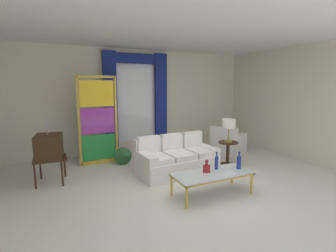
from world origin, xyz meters
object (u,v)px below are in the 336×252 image
bottle_crystal_tall (216,162)px  table_lamp_brass (229,124)px  couch_white_long (175,159)px  bottle_blue_decanter (207,168)px  armchair_white (227,143)px  peacock_figurine (124,156)px  round_side_table (228,151)px  bottle_amber_squat (239,162)px  stained_glass_divider (98,122)px  vintage_tv (49,148)px  coffee_table (212,175)px

bottle_crystal_tall → table_lamp_brass: 1.67m
table_lamp_brass → couch_white_long: bearing=175.4°
bottle_blue_decanter → armchair_white: 3.02m
bottle_crystal_tall → table_lamp_brass: table_lamp_brass is taller
peacock_figurine → round_side_table: bearing=-25.4°
bottle_amber_squat → table_lamp_brass: table_lamp_brass is taller
couch_white_long → armchair_white: couch_white_long is taller
stained_glass_divider → peacock_figurine: bearing=-35.6°
bottle_crystal_tall → vintage_tv: bearing=148.3°
peacock_figurine → vintage_tv: bearing=-164.3°
bottle_amber_squat → round_side_table: bearing=59.1°
bottle_blue_decanter → peacock_figurine: size_ratio=0.39×
bottle_crystal_tall → couch_white_long: bearing=101.6°
couch_white_long → coffee_table: bearing=-87.5°
vintage_tv → table_lamp_brass: size_ratio=2.36×
couch_white_long → bottle_blue_decanter: (-0.01, -1.28, 0.18)m
stained_glass_divider → round_side_table: stained_glass_divider is taller
coffee_table → stained_glass_divider: size_ratio=0.65×
bottle_blue_decanter → table_lamp_brass: table_lamp_brass is taller
coffee_table → peacock_figurine: 2.55m
bottle_amber_squat → vintage_tv: (-3.22, 1.90, 0.18)m
bottle_amber_squat → armchair_white: 2.68m
bottle_blue_decanter → couch_white_long: bearing=89.6°
couch_white_long → bottle_amber_squat: (0.64, -1.38, 0.24)m
peacock_figurine → table_lamp_brass: size_ratio=1.05×
bottle_blue_decanter → bottle_crystal_tall: bottle_crystal_tall is taller
vintage_tv → peacock_figurine: vintage_tv is taller
couch_white_long → bottle_crystal_tall: bearing=-78.4°
vintage_tv → stained_glass_divider: bearing=36.9°
vintage_tv → table_lamp_brass: 4.03m
round_side_table → armchair_white: bearing=51.8°
peacock_figurine → coffee_table: bearing=-67.5°
bottle_amber_squat → round_side_table: (0.76, 1.26, -0.19)m
bottle_blue_decanter → armchair_white: size_ratio=0.22×
stained_glass_divider → couch_white_long: bearing=-43.4°
coffee_table → bottle_crystal_tall: size_ratio=4.30×
armchair_white → table_lamp_brass: (-0.74, -0.95, 0.74)m
stained_glass_divider → table_lamp_brass: (2.85, -1.48, -0.03)m
bottle_blue_decanter → bottle_crystal_tall: size_ratio=0.69×
couch_white_long → coffee_table: (0.06, -1.36, 0.07)m
coffee_table → stained_glass_divider: (-1.51, 2.73, 0.68)m
peacock_figurine → bottle_amber_squat: bearing=-56.6°
table_lamp_brass → vintage_tv: bearing=170.9°
bottle_blue_decanter → peacock_figurine: bearing=111.8°
bottle_crystal_tall → vintage_tv: vintage_tv is taller
couch_white_long → peacock_figurine: 1.35m
coffee_table → bottle_blue_decanter: bottle_blue_decanter is taller
couch_white_long → table_lamp_brass: 1.58m
bottle_blue_decanter → stained_glass_divider: (-1.44, 2.64, 0.57)m
round_side_table → table_lamp_brass: bearing=180.0°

